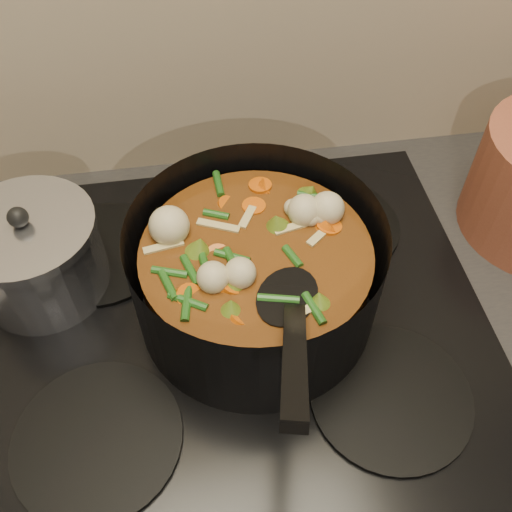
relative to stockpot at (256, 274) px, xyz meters
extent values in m
cube|color=brown|center=(-0.03, -0.01, -0.57)|extent=(2.60, 0.60, 0.86)
cube|color=black|center=(-0.03, -0.01, -0.11)|extent=(2.64, 0.64, 0.05)
cube|color=black|center=(-0.03, -0.01, -0.08)|extent=(0.62, 0.54, 0.02)
cylinder|color=black|center=(-0.19, -0.14, -0.06)|extent=(0.18, 0.18, 0.01)
cylinder|color=black|center=(0.13, -0.14, -0.06)|extent=(0.18, 0.18, 0.01)
cylinder|color=black|center=(-0.19, 0.12, -0.06)|extent=(0.18, 0.18, 0.01)
cylinder|color=black|center=(0.13, 0.12, -0.06)|extent=(0.18, 0.18, 0.01)
cylinder|color=black|center=(0.00, 0.00, 0.00)|extent=(0.38, 0.38, 0.14)
cylinder|color=black|center=(0.00, 0.00, -0.06)|extent=(0.28, 0.28, 0.01)
cylinder|color=#5D310F|center=(0.00, 0.00, -0.01)|extent=(0.26, 0.26, 0.10)
cylinder|color=#D05A09|center=(0.04, 0.00, 0.04)|extent=(0.03, 0.03, 0.03)
cylinder|color=#D05A09|center=(0.04, 0.05, 0.04)|extent=(0.04, 0.04, 0.03)
cylinder|color=#D05A09|center=(-0.01, 0.10, 0.04)|extent=(0.04, 0.04, 0.03)
cylinder|color=#D05A09|center=(-0.04, 0.03, 0.04)|extent=(0.03, 0.03, 0.03)
cylinder|color=#D05A09|center=(-0.08, -0.02, 0.04)|extent=(0.04, 0.03, 0.03)
cylinder|color=#D05A09|center=(-0.02, -0.03, 0.04)|extent=(0.04, 0.04, 0.03)
cylinder|color=#D05A09|center=(0.03, -0.06, 0.04)|extent=(0.03, 0.04, 0.03)
cylinder|color=#D05A09|center=(0.09, -0.03, 0.04)|extent=(0.03, 0.03, 0.03)
cylinder|color=#D05A09|center=(0.05, 0.03, 0.04)|extent=(0.04, 0.04, 0.03)
cylinder|color=#D05A09|center=(0.01, 0.08, 0.04)|extent=(0.04, 0.04, 0.03)
cylinder|color=#D05A09|center=(-0.02, 0.03, 0.04)|extent=(0.03, 0.03, 0.03)
cylinder|color=#D05A09|center=(-0.07, 0.00, 0.04)|extent=(0.04, 0.04, 0.03)
cylinder|color=#D05A09|center=(-0.07, -0.07, 0.04)|extent=(0.04, 0.04, 0.03)
sphere|color=#C8B88D|center=(0.06, 0.00, 0.05)|extent=(0.04, 0.04, 0.04)
sphere|color=#C8B88D|center=(0.00, 0.06, 0.05)|extent=(0.04, 0.04, 0.04)
sphere|color=#C8B88D|center=(-0.06, -0.01, 0.05)|extent=(0.04, 0.04, 0.04)
sphere|color=#C8B88D|center=(0.01, -0.06, 0.05)|extent=(0.04, 0.04, 0.04)
sphere|color=#C8B88D|center=(0.06, 0.01, 0.05)|extent=(0.04, 0.04, 0.04)
cone|color=olive|center=(-0.06, -0.05, 0.05)|extent=(0.04, 0.04, 0.03)
cone|color=olive|center=(0.03, -0.08, 0.05)|extent=(0.04, 0.04, 0.03)
cone|color=olive|center=(0.08, 0.01, 0.05)|extent=(0.04, 0.04, 0.03)
cone|color=olive|center=(0.02, 0.08, 0.05)|extent=(0.04, 0.04, 0.03)
cone|color=olive|center=(-0.07, 0.04, 0.05)|extent=(0.04, 0.04, 0.03)
cone|color=olive|center=(-0.06, -0.05, 0.05)|extent=(0.04, 0.04, 0.03)
cone|color=olive|center=(0.03, -0.07, 0.05)|extent=(0.04, 0.04, 0.03)
cylinder|color=#1C5418|center=(0.03, 0.03, 0.04)|extent=(0.01, 0.04, 0.01)
cylinder|color=#1C5418|center=(-0.01, 0.10, 0.04)|extent=(0.04, 0.03, 0.01)
cylinder|color=#1C5418|center=(-0.06, 0.05, 0.04)|extent=(0.04, 0.02, 0.01)
cylinder|color=#1C5418|center=(-0.06, -0.01, 0.04)|extent=(0.02, 0.04, 0.01)
cylinder|color=#1C5418|center=(-0.03, -0.03, 0.04)|extent=(0.03, 0.04, 0.01)
cylinder|color=#1C5418|center=(0.02, -0.10, 0.04)|extent=(0.04, 0.02, 0.01)
cylinder|color=#1C5418|center=(0.07, -0.04, 0.04)|extent=(0.04, 0.03, 0.01)
cylinder|color=#1C5418|center=(0.06, 0.02, 0.04)|extent=(0.01, 0.04, 0.01)
cylinder|color=#1C5418|center=(0.02, 0.04, 0.04)|extent=(0.04, 0.03, 0.01)
cylinder|color=#1C5418|center=(-0.03, 0.09, 0.04)|extent=(0.04, 0.02, 0.01)
cylinder|color=#1C5418|center=(-0.07, 0.03, 0.04)|extent=(0.02, 0.04, 0.01)
cylinder|color=#1C5418|center=(-0.06, -0.02, 0.04)|extent=(0.03, 0.04, 0.01)
cylinder|color=#1C5418|center=(-0.02, -0.04, 0.04)|extent=(0.04, 0.02, 0.01)
cylinder|color=#1C5418|center=(0.04, -0.09, 0.04)|extent=(0.04, 0.03, 0.01)
cube|color=tan|center=(-0.07, 0.02, 0.04)|extent=(0.04, 0.01, 0.00)
cube|color=tan|center=(-0.03, -0.06, 0.04)|extent=(0.02, 0.04, 0.00)
cube|color=tan|center=(0.06, -0.04, 0.04)|extent=(0.04, 0.03, 0.00)
cube|color=tan|center=(0.05, 0.05, 0.04)|extent=(0.04, 0.04, 0.00)
cube|color=tan|center=(-0.04, 0.06, 0.04)|extent=(0.03, 0.04, 0.00)
cube|color=tan|center=(-0.06, -0.03, 0.04)|extent=(0.04, 0.02, 0.00)
ellipsoid|color=black|center=(0.02, -0.07, 0.04)|extent=(0.10, 0.10, 0.01)
cube|color=black|center=(0.01, -0.16, 0.09)|extent=(0.06, 0.17, 0.10)
cylinder|color=silver|center=(-0.26, 0.08, -0.02)|extent=(0.16, 0.16, 0.10)
cylinder|color=silver|center=(-0.26, 0.08, 0.04)|extent=(0.17, 0.17, 0.01)
sphere|color=black|center=(-0.26, 0.08, 0.06)|extent=(0.02, 0.02, 0.02)
camera|label=1|loc=(-0.06, -0.40, 0.52)|focal=40.00mm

